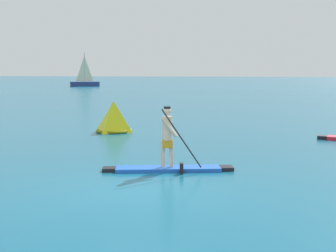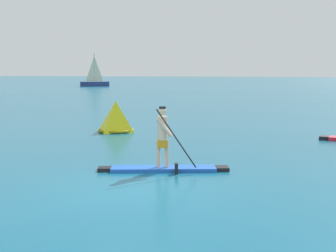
% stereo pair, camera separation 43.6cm
% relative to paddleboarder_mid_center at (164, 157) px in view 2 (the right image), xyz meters
% --- Properties ---
extents(ground, '(440.00, 440.00, 0.00)m').
position_rel_paddleboarder_mid_center_xyz_m(ground, '(-0.05, -2.19, -0.36)').
color(ground, '#145B7A').
extents(paddleboarder_mid_center, '(3.41, 1.47, 1.75)m').
position_rel_paddleboarder_mid_center_xyz_m(paddleboarder_mid_center, '(0.00, 0.00, 0.00)').
color(paddleboarder_mid_center, blue).
rests_on(paddleboarder_mid_center, ground).
extents(race_marker_buoy, '(1.55, 1.55, 1.34)m').
position_rel_paddleboarder_mid_center_xyz_m(race_marker_buoy, '(-4.41, 7.21, 0.24)').
color(race_marker_buoy, yellow).
rests_on(race_marker_buoy, ground).
extents(sailboat_left_horizon, '(5.10, 3.62, 5.82)m').
position_rel_paddleboarder_mid_center_xyz_m(sailboat_left_horizon, '(-32.59, 64.63, 0.39)').
color(sailboat_left_horizon, navy).
rests_on(sailboat_left_horizon, ground).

